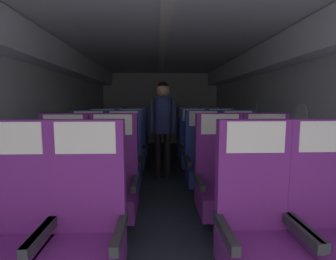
{
  "coord_description": "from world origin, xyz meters",
  "views": [
    {
      "loc": [
        -0.09,
        -0.01,
        1.27
      ],
      "look_at": [
        0.09,
        4.17,
        0.79
      ],
      "focal_mm": 26.42,
      "sensor_mm": 36.0,
      "label": 1
    }
  ],
  "objects_px": {
    "seat_c_left_window": "(89,163)",
    "seat_d_right_window": "(194,149)",
    "seat_a_right_aisle": "(330,228)",
    "seat_b_right_window": "(221,183)",
    "seat_b_left_aisle": "(113,184)",
    "seat_c_right_window": "(204,162)",
    "seat_d_right_aisle": "(221,149)",
    "seat_b_left_window": "(63,186)",
    "seat_d_left_aisle": "(131,150)",
    "seat_d_left_window": "(103,150)",
    "seat_e_left_window": "(113,141)",
    "seat_a_left_window": "(10,234)",
    "flight_attendant": "(163,119)",
    "seat_a_right_window": "(258,230)",
    "seat_b_right_aisle": "(268,183)",
    "seat_e_left_aisle": "(136,141)",
    "seat_a_left_aisle": "(85,233)",
    "seat_e_right_window": "(188,141)",
    "seat_c_left_aisle": "(124,162)",
    "seat_c_right_aisle": "(239,161)",
    "seat_e_right_aisle": "(210,141)"
  },
  "relations": [
    {
      "from": "seat_a_right_aisle",
      "to": "seat_c_left_window",
      "type": "height_order",
      "value": "same"
    },
    {
      "from": "seat_e_left_aisle",
      "to": "seat_b_right_window",
      "type": "bearing_deg",
      "value": -68.29
    },
    {
      "from": "seat_d_right_aisle",
      "to": "seat_b_left_window",
      "type": "bearing_deg",
      "value": -137.93
    },
    {
      "from": "seat_a_right_window",
      "to": "seat_e_left_aisle",
      "type": "xyz_separation_m",
      "value": [
        -1.06,
        3.56,
        0.0
      ]
    },
    {
      "from": "seat_e_left_window",
      "to": "seat_e_left_aisle",
      "type": "bearing_deg",
      "value": 1.61
    },
    {
      "from": "seat_b_right_window",
      "to": "seat_d_right_aisle",
      "type": "relative_size",
      "value": 1.0
    },
    {
      "from": "seat_e_left_window",
      "to": "seat_d_right_window",
      "type": "bearing_deg",
      "value": -30.27
    },
    {
      "from": "seat_b_left_aisle",
      "to": "seat_c_right_window",
      "type": "height_order",
      "value": "same"
    },
    {
      "from": "seat_b_left_window",
      "to": "seat_e_right_window",
      "type": "height_order",
      "value": "same"
    },
    {
      "from": "seat_a_left_window",
      "to": "seat_a_right_window",
      "type": "bearing_deg",
      "value": -0.81
    },
    {
      "from": "seat_a_right_window",
      "to": "seat_d_left_aisle",
      "type": "xyz_separation_m",
      "value": [
        -1.07,
        2.67,
        0.0
      ]
    },
    {
      "from": "seat_d_right_aisle",
      "to": "seat_a_right_window",
      "type": "bearing_deg",
      "value": -99.73
    },
    {
      "from": "seat_a_left_window",
      "to": "seat_b_left_window",
      "type": "xyz_separation_m",
      "value": [
        -0.01,
        0.87,
        0.0
      ]
    },
    {
      "from": "seat_e_left_window",
      "to": "flight_attendant",
      "type": "distance_m",
      "value": 1.44
    },
    {
      "from": "seat_c_left_window",
      "to": "seat_c_left_aisle",
      "type": "bearing_deg",
      "value": 1.92
    },
    {
      "from": "seat_d_right_aisle",
      "to": "seat_e_right_window",
      "type": "height_order",
      "value": "same"
    },
    {
      "from": "seat_c_left_aisle",
      "to": "seat_d_left_window",
      "type": "relative_size",
      "value": 1.0
    },
    {
      "from": "seat_c_right_aisle",
      "to": "seat_e_right_window",
      "type": "height_order",
      "value": "same"
    },
    {
      "from": "seat_c_right_aisle",
      "to": "seat_a_right_window",
      "type": "bearing_deg",
      "value": -104.79
    },
    {
      "from": "seat_d_left_aisle",
      "to": "seat_e_left_window",
      "type": "relative_size",
      "value": 1.0
    },
    {
      "from": "seat_a_left_aisle",
      "to": "seat_e_right_window",
      "type": "distance_m",
      "value": 3.71
    },
    {
      "from": "seat_b_left_window",
      "to": "seat_c_left_aisle",
      "type": "bearing_deg",
      "value": 63.14
    },
    {
      "from": "seat_a_right_window",
      "to": "seat_d_left_aisle",
      "type": "bearing_deg",
      "value": 111.78
    },
    {
      "from": "seat_a_right_window",
      "to": "seat_e_right_aisle",
      "type": "height_order",
      "value": "same"
    },
    {
      "from": "seat_b_right_aisle",
      "to": "seat_e_left_aisle",
      "type": "xyz_separation_m",
      "value": [
        -1.52,
        2.67,
        0.0
      ]
    },
    {
      "from": "seat_a_left_window",
      "to": "seat_c_left_window",
      "type": "xyz_separation_m",
      "value": [
        -0.01,
        1.75,
        0.0
      ]
    },
    {
      "from": "seat_a_right_window",
      "to": "seat_c_right_window",
      "type": "relative_size",
      "value": 1.0
    },
    {
      "from": "seat_d_left_aisle",
      "to": "seat_c_right_window",
      "type": "bearing_deg",
      "value": -40.37
    },
    {
      "from": "seat_b_left_window",
      "to": "seat_a_right_aisle",
      "type": "bearing_deg",
      "value": -23.8
    },
    {
      "from": "seat_a_right_aisle",
      "to": "seat_c_left_aisle",
      "type": "relative_size",
      "value": 1.0
    },
    {
      "from": "seat_a_right_aisle",
      "to": "seat_d_right_window",
      "type": "relative_size",
      "value": 1.0
    },
    {
      "from": "seat_c_left_window",
      "to": "seat_d_right_aisle",
      "type": "relative_size",
      "value": 1.0
    },
    {
      "from": "seat_b_right_window",
      "to": "seat_d_left_window",
      "type": "xyz_separation_m",
      "value": [
        -1.54,
        1.76,
        0.0
      ]
    },
    {
      "from": "seat_c_right_aisle",
      "to": "seat_c_left_aisle",
      "type": "bearing_deg",
      "value": -179.77
    },
    {
      "from": "seat_a_right_aisle",
      "to": "seat_d_left_aisle",
      "type": "relative_size",
      "value": 1.0
    },
    {
      "from": "seat_a_left_aisle",
      "to": "flight_attendant",
      "type": "distance_m",
      "value": 2.72
    },
    {
      "from": "seat_a_right_aisle",
      "to": "seat_c_left_window",
      "type": "relative_size",
      "value": 1.0
    },
    {
      "from": "seat_e_right_window",
      "to": "seat_d_right_window",
      "type": "bearing_deg",
      "value": -90.84
    },
    {
      "from": "seat_c_right_window",
      "to": "seat_d_left_window",
      "type": "height_order",
      "value": "same"
    },
    {
      "from": "seat_a_left_aisle",
      "to": "seat_d_left_aisle",
      "type": "bearing_deg",
      "value": 89.97
    },
    {
      "from": "seat_b_right_aisle",
      "to": "seat_e_left_aisle",
      "type": "distance_m",
      "value": 3.07
    },
    {
      "from": "seat_c_right_window",
      "to": "seat_d_left_window",
      "type": "xyz_separation_m",
      "value": [
        -1.53,
        0.9,
        0.0
      ]
    },
    {
      "from": "seat_b_left_aisle",
      "to": "seat_e_left_window",
      "type": "height_order",
      "value": "same"
    },
    {
      "from": "seat_a_right_aisle",
      "to": "seat_d_right_aisle",
      "type": "height_order",
      "value": "same"
    },
    {
      "from": "seat_a_right_aisle",
      "to": "seat_b_right_window",
      "type": "xyz_separation_m",
      "value": [
        -0.47,
        0.9,
        0.0
      ]
    },
    {
      "from": "seat_b_left_aisle",
      "to": "seat_c_right_window",
      "type": "bearing_deg",
      "value": 39.4
    },
    {
      "from": "seat_a_left_window",
      "to": "seat_b_right_window",
      "type": "height_order",
      "value": "same"
    },
    {
      "from": "seat_a_right_window",
      "to": "seat_c_left_window",
      "type": "xyz_separation_m",
      "value": [
        -1.52,
        1.77,
        0.0
      ]
    },
    {
      "from": "seat_c_left_window",
      "to": "seat_d_right_window",
      "type": "bearing_deg",
      "value": 30.42
    },
    {
      "from": "seat_b_left_aisle",
      "to": "flight_attendant",
      "type": "distance_m",
      "value": 1.87
    }
  ]
}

